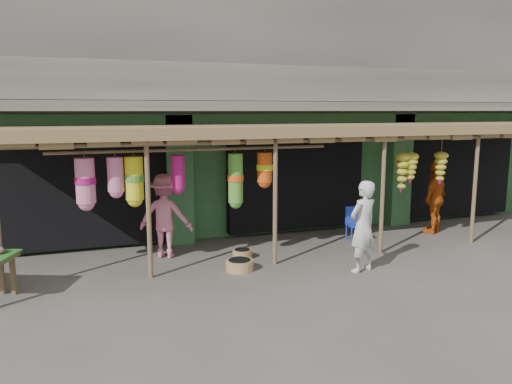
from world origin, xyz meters
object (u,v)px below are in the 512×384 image
object	(u,v)px
blue_chair	(354,222)
person_vendor	(435,197)
person_shopper	(165,216)
person_front	(363,227)

from	to	relation	value
blue_chair	person_vendor	xyz separation A→B (m)	(2.28, -0.04, 0.47)
person_vendor	person_shopper	bearing A→B (deg)	-31.07
blue_chair	person_shopper	world-z (taller)	person_shopper
blue_chair	person_shopper	size ratio (longest dim) A/B	0.45
blue_chair	person_vendor	distance (m)	2.33
person_vendor	person_shopper	size ratio (longest dim) A/B	1.03
person_front	blue_chair	bearing A→B (deg)	-135.15
blue_chair	person_front	world-z (taller)	person_front
blue_chair	person_front	xyz separation A→B (m)	(-1.07, -2.12, 0.44)
person_front	person_shopper	bearing A→B (deg)	-51.31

